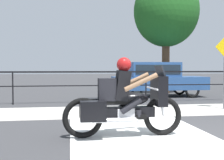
% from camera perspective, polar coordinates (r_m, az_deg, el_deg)
% --- Properties ---
extents(ground_plane, '(120.00, 120.00, 0.00)m').
position_cam_1_polar(ground_plane, '(6.20, 20.96, -10.40)').
color(ground_plane, '#38383A').
extents(sidewalk_band, '(44.00, 2.40, 0.01)m').
position_cam_1_polar(sidewalk_band, '(9.26, 10.49, -6.02)').
color(sidewalk_band, '#B7B2A8').
rests_on(sidewalk_band, ground).
extents(crosswalk_band, '(2.85, 6.00, 0.01)m').
position_cam_1_polar(crosswalk_band, '(5.43, 7.05, -12.06)').
color(crosswalk_band, silver).
rests_on(crosswalk_band, ground).
extents(fence_railing, '(36.00, 0.05, 1.24)m').
position_cam_1_polar(fence_railing, '(11.23, 6.93, 0.47)').
color(fence_railing, black).
rests_on(fence_railing, ground).
extents(motorcycle, '(2.39, 0.76, 1.57)m').
position_cam_1_polar(motorcycle, '(5.55, 2.14, -4.44)').
color(motorcycle, black).
rests_on(motorcycle, ground).
extents(parked_car, '(4.35, 1.66, 1.63)m').
position_cam_1_polar(parked_car, '(13.49, 9.04, 0.57)').
color(parked_car, '#284C84').
rests_on(parked_car, ground).
extents(tree_behind_sign, '(3.48, 3.48, 6.34)m').
position_cam_1_polar(tree_behind_sign, '(15.79, 10.94, 13.47)').
color(tree_behind_sign, brown).
rests_on(tree_behind_sign, ground).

